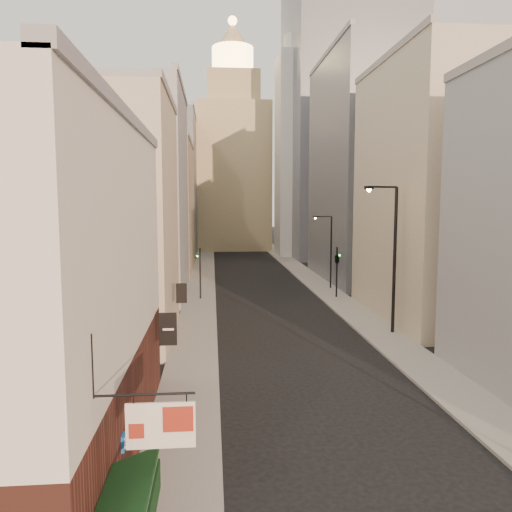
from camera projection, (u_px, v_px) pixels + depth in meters
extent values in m
cube|color=gray|center=(203.00, 275.00, 63.43)|extent=(3.00, 140.00, 0.15)
cube|color=gray|center=(304.00, 273.00, 64.57)|extent=(3.00, 140.00, 0.15)
cube|color=#5B2D23|center=(48.00, 413.00, 17.27)|extent=(6.00, 16.00, 4.00)
cube|color=silver|center=(40.00, 241.00, 16.63)|extent=(6.00, 16.00, 8.00)
cube|color=gray|center=(122.00, 116.00, 16.43)|extent=(0.60, 16.00, 0.40)
cylinder|color=black|center=(142.00, 395.00, 11.38)|extent=(2.40, 0.06, 0.06)
cube|color=beige|center=(161.00, 425.00, 11.49)|extent=(1.60, 0.06, 1.10)
cube|color=maroon|center=(178.00, 419.00, 11.51)|extent=(0.70, 0.10, 0.60)
cube|color=maroon|center=(137.00, 430.00, 11.46)|extent=(0.35, 0.10, 0.35)
cube|color=black|center=(127.00, 488.00, 11.79)|extent=(1.25, 3.00, 0.52)
cube|color=black|center=(153.00, 506.00, 11.90)|extent=(0.06, 3.00, 0.80)
cube|color=blue|center=(124.00, 442.00, 14.75)|extent=(0.08, 0.40, 0.50)
cube|color=black|center=(168.00, 329.00, 22.38)|extent=(0.80, 0.08, 1.50)
cube|color=black|center=(181.00, 293.00, 32.30)|extent=(0.70, 0.08, 1.30)
cube|color=tan|center=(111.00, 221.00, 33.38)|extent=(8.00, 12.00, 16.00)
cube|color=gray|center=(143.00, 195.00, 49.01)|extent=(8.00, 16.00, 20.00)
cube|color=tan|center=(162.00, 208.00, 67.00)|extent=(8.00, 18.00, 17.00)
cube|color=gray|center=(173.00, 186.00, 86.43)|extent=(8.00, 20.00, 24.00)
cube|color=tan|center=(432.00, 193.00, 39.22)|extent=(8.00, 16.00, 20.00)
cube|color=gray|center=(359.00, 170.00, 58.70)|extent=(8.00, 20.00, 26.00)
cube|color=gray|center=(347.00, 110.00, 85.67)|extent=(20.00, 22.00, 50.00)
cube|color=tan|center=(233.00, 178.00, 99.06)|extent=(14.00, 14.00, 28.00)
cube|color=tan|center=(233.00, 90.00, 97.23)|extent=(10.00, 10.00, 6.00)
cylinder|color=#FFCC72|center=(233.00, 61.00, 96.64)|extent=(8.00, 8.00, 5.00)
cone|color=tan|center=(233.00, 37.00, 96.15)|extent=(7.00, 7.00, 5.00)
sphere|color=#FFCC72|center=(232.00, 21.00, 95.83)|extent=(1.80, 1.80, 1.80)
cube|color=silver|center=(300.00, 157.00, 85.83)|extent=(8.00, 8.00, 34.00)
cylinder|color=silver|center=(301.00, 46.00, 83.84)|extent=(6.00, 6.00, 3.00)
sphere|color=gray|center=(302.00, 30.00, 83.57)|extent=(4.40, 4.40, 4.40)
cylinder|color=black|center=(302.00, 14.00, 83.30)|extent=(0.60, 0.60, 2.00)
cylinder|color=black|center=(394.00, 262.00, 34.64)|extent=(0.23, 0.23, 10.30)
cylinder|color=black|center=(383.00, 187.00, 33.64)|extent=(2.21, 0.85, 0.14)
cube|color=black|center=(369.00, 188.00, 33.19)|extent=(0.68, 0.44, 0.21)
sphere|color=#FCA53F|center=(369.00, 190.00, 33.21)|extent=(0.27, 0.27, 0.27)
cylinder|color=black|center=(331.00, 253.00, 52.94)|extent=(0.17, 0.17, 7.77)
cylinder|color=black|center=(324.00, 217.00, 52.45)|extent=(1.73, 0.11, 0.10)
cube|color=black|center=(315.00, 217.00, 52.38)|extent=(0.48, 0.19, 0.16)
sphere|color=#FCA53F|center=(315.00, 218.00, 52.40)|extent=(0.21, 0.21, 0.21)
cylinder|color=black|center=(200.00, 274.00, 47.18)|extent=(0.16, 0.16, 5.00)
imported|color=black|center=(200.00, 256.00, 47.00)|extent=(0.46, 0.46, 1.06)
sphere|color=#19E533|center=(197.00, 256.00, 46.98)|extent=(0.16, 0.16, 0.16)
cylinder|color=black|center=(337.00, 273.00, 47.96)|extent=(0.16, 0.16, 5.00)
imported|color=black|center=(337.00, 255.00, 47.78)|extent=(0.81, 0.81, 1.59)
sphere|color=#19E533|center=(340.00, 255.00, 47.80)|extent=(0.16, 0.16, 0.16)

